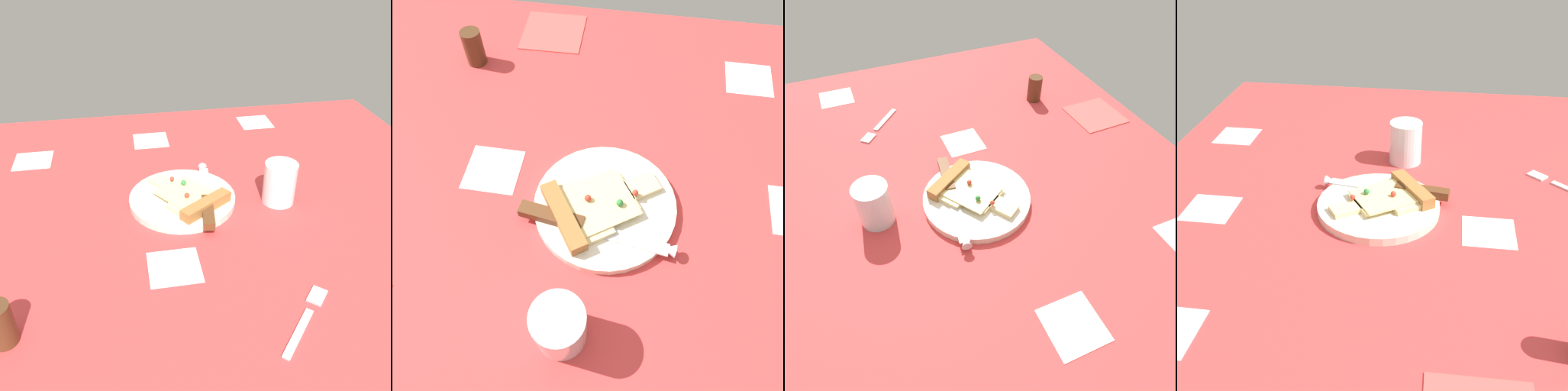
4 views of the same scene
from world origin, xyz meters
TOP-DOWN VIEW (x-y plane):
  - ground_plane at (-0.01, 0.03)cm, footprint 116.92×116.92cm
  - plate at (-6.35, 9.07)cm, footprint 22.25×22.25cm
  - pizza_slice at (-4.88, 6.91)cm, footprint 16.21×18.78cm
  - knife at (-1.74, 5.95)cm, footprint 5.50×24.05cm
  - drinking_glass at (13.65, 5.96)cm, footprint 6.76×6.76cm
  - pepper_shaker at (-36.56, -21.35)cm, footprint 3.89×3.89cm
  - napkin at (-48.34, -7.91)cm, footprint 13.26×13.26cm

SIDE VIEW (x-z plane):
  - ground_plane at x=-0.01cm, z-range -3.00..0.00cm
  - napkin at x=-48.34cm, z-range 0.00..0.40cm
  - plate at x=-6.35cm, z-range 0.00..1.52cm
  - knife at x=-1.74cm, z-range 0.90..3.35cm
  - pizza_slice at x=-4.88cm, z-range 1.10..3.50cm
  - pepper_shaker at x=-36.56cm, z-range 0.00..6.98cm
  - drinking_glass at x=13.65cm, z-range 0.00..8.92cm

